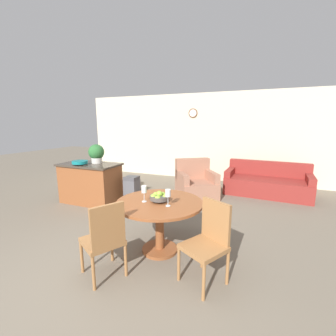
% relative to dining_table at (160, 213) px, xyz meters
% --- Properties ---
extents(ground_plane, '(24.00, 24.00, 0.00)m').
position_rel_dining_table_xyz_m(ground_plane, '(-0.53, -0.97, -0.57)').
color(ground_plane, '#706656').
extents(wall_back, '(8.00, 0.09, 2.70)m').
position_rel_dining_table_xyz_m(wall_back, '(-0.53, 4.39, 0.79)').
color(wall_back, beige).
rests_on(wall_back, ground_plane).
extents(dining_table, '(1.19, 1.19, 0.73)m').
position_rel_dining_table_xyz_m(dining_table, '(0.00, 0.00, 0.00)').
color(dining_table, brown).
rests_on(dining_table, ground_plane).
extents(dining_chair_near_left, '(0.57, 0.57, 0.93)m').
position_rel_dining_table_xyz_m(dining_chair_near_left, '(-0.34, -0.75, -0.06)').
color(dining_chair_near_left, '#9E6B3D').
rests_on(dining_chair_near_left, ground_plane).
extents(dining_chair_near_right, '(0.57, 0.57, 0.93)m').
position_rel_dining_table_xyz_m(dining_chair_near_right, '(0.75, -0.34, -0.06)').
color(dining_chair_near_right, '#9E6B3D').
rests_on(dining_chair_near_right, ground_plane).
extents(fruit_bowl, '(0.26, 0.26, 0.15)m').
position_rel_dining_table_xyz_m(fruit_bowl, '(-0.00, 0.00, 0.23)').
color(fruit_bowl, '#4C4742').
rests_on(fruit_bowl, dining_table).
extents(wine_glass_left, '(0.07, 0.07, 0.22)m').
position_rel_dining_table_xyz_m(wine_glass_left, '(-0.19, -0.08, 0.33)').
color(wine_glass_left, silver).
rests_on(wine_glass_left, dining_table).
extents(wine_glass_right, '(0.07, 0.07, 0.22)m').
position_rel_dining_table_xyz_m(wine_glass_right, '(0.17, -0.11, 0.33)').
color(wine_glass_right, silver).
rests_on(wine_glass_right, dining_table).
extents(kitchen_island, '(1.33, 0.74, 0.89)m').
position_rel_dining_table_xyz_m(kitchen_island, '(-2.28, 1.26, -0.12)').
color(kitchen_island, brown).
rests_on(kitchen_island, ground_plane).
extents(teal_bowl, '(0.33, 0.33, 0.08)m').
position_rel_dining_table_xyz_m(teal_bowl, '(-2.39, 1.10, 0.38)').
color(teal_bowl, '#147A7F').
rests_on(teal_bowl, kitchen_island).
extents(potted_plant, '(0.35, 0.35, 0.42)m').
position_rel_dining_table_xyz_m(potted_plant, '(-2.19, 1.41, 0.55)').
color(potted_plant, beige).
rests_on(potted_plant, kitchen_island).
extents(trash_bin, '(0.28, 0.28, 0.63)m').
position_rel_dining_table_xyz_m(trash_bin, '(-1.35, 1.51, -0.25)').
color(trash_bin, '#56565B').
rests_on(trash_bin, ground_plane).
extents(couch, '(2.05, 1.11, 0.79)m').
position_rel_dining_table_xyz_m(couch, '(1.46, 3.42, -0.29)').
color(couch, maroon).
rests_on(couch, ground_plane).
extents(armchair, '(1.21, 1.22, 0.90)m').
position_rel_dining_table_xyz_m(armchair, '(-0.17, 2.55, -0.26)').
color(armchair, '#A87056').
rests_on(armchair, ground_plane).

